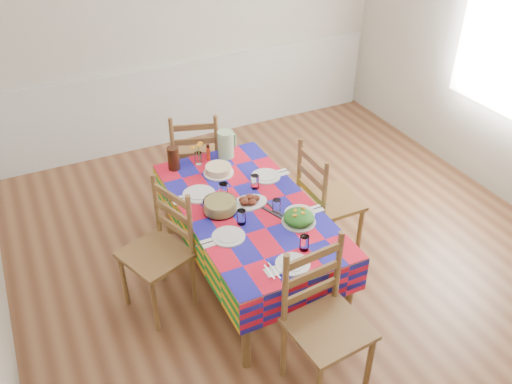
% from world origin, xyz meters
% --- Properties ---
extents(room, '(4.58, 5.08, 2.78)m').
position_xyz_m(room, '(0.00, 0.00, 1.35)').
color(room, brown).
rests_on(room, ground).
extents(wainscot, '(4.41, 0.06, 0.92)m').
position_xyz_m(wainscot, '(0.00, 2.48, 0.49)').
color(wainscot, silver).
rests_on(wainscot, room).
extents(dining_table, '(0.95, 1.76, 0.68)m').
position_xyz_m(dining_table, '(-0.45, 0.07, 0.61)').
color(dining_table, brown).
rests_on(dining_table, room).
extents(setting_near_head, '(0.37, 0.25, 0.11)m').
position_xyz_m(setting_near_head, '(-0.42, -0.61, 0.71)').
color(setting_near_head, silver).
rests_on(setting_near_head, dining_table).
extents(setting_left_near, '(0.42, 0.25, 0.11)m').
position_xyz_m(setting_left_near, '(-0.68, -0.17, 0.71)').
color(setting_left_near, silver).
rests_on(setting_left_near, dining_table).
extents(setting_left_far, '(0.46, 0.27, 0.12)m').
position_xyz_m(setting_left_far, '(-0.67, 0.32, 0.71)').
color(setting_left_far, silver).
rests_on(setting_left_far, dining_table).
extents(setting_right_near, '(0.42, 0.24, 0.11)m').
position_xyz_m(setting_right_near, '(-0.20, -0.15, 0.71)').
color(setting_right_near, silver).
rests_on(setting_right_near, dining_table).
extents(setting_right_far, '(0.45, 0.26, 0.11)m').
position_xyz_m(setting_right_far, '(-0.20, 0.33, 0.71)').
color(setting_right_far, silver).
rests_on(setting_right_far, dining_table).
extents(meat_platter, '(0.28, 0.20, 0.05)m').
position_xyz_m(meat_platter, '(-0.43, 0.09, 0.71)').
color(meat_platter, silver).
rests_on(meat_platter, dining_table).
extents(salad_platter, '(0.25, 0.25, 0.10)m').
position_xyz_m(salad_platter, '(-0.21, -0.27, 0.72)').
color(salad_platter, silver).
rests_on(salad_platter, dining_table).
extents(pasta_bowl, '(0.25, 0.25, 0.09)m').
position_xyz_m(pasta_bowl, '(-0.66, 0.10, 0.73)').
color(pasta_bowl, white).
rests_on(pasta_bowl, dining_table).
extents(cake, '(0.25, 0.25, 0.07)m').
position_xyz_m(cake, '(-0.47, 0.59, 0.72)').
color(cake, silver).
rests_on(cake, dining_table).
extents(serving_utensils, '(0.14, 0.31, 0.01)m').
position_xyz_m(serving_utensils, '(-0.32, -0.04, 0.69)').
color(serving_utensils, black).
rests_on(serving_utensils, dining_table).
extents(flower_vase, '(0.12, 0.10, 0.20)m').
position_xyz_m(flower_vase, '(-0.56, 0.80, 0.77)').
color(flower_vase, white).
rests_on(flower_vase, dining_table).
extents(hot_sauce, '(0.03, 0.03, 0.14)m').
position_xyz_m(hot_sauce, '(-0.46, 0.83, 0.75)').
color(hot_sauce, red).
rests_on(hot_sauce, dining_table).
extents(green_pitcher, '(0.14, 0.14, 0.24)m').
position_xyz_m(green_pitcher, '(-0.31, 0.81, 0.80)').
color(green_pitcher, '#94C087').
rests_on(green_pitcher, dining_table).
extents(tea_pitcher, '(0.10, 0.10, 0.20)m').
position_xyz_m(tea_pitcher, '(-0.77, 0.81, 0.78)').
color(tea_pitcher, black).
rests_on(tea_pitcher, dining_table).
extents(name_card, '(0.07, 0.02, 0.02)m').
position_xyz_m(name_card, '(-0.46, -0.75, 0.69)').
color(name_card, silver).
rests_on(name_card, dining_table).
extents(chair_near, '(0.50, 0.48, 1.04)m').
position_xyz_m(chair_near, '(-0.45, -1.03, 0.51)').
color(chair_near, brown).
rests_on(chair_near, room).
extents(chair_far, '(0.55, 0.53, 1.00)m').
position_xyz_m(chair_far, '(-0.46, 1.17, 0.49)').
color(chair_far, brown).
rests_on(chair_far, room).
extents(chair_left, '(0.55, 0.56, 1.00)m').
position_xyz_m(chair_left, '(-1.14, 0.08, 0.49)').
color(chair_left, brown).
rests_on(chair_left, room).
extents(chair_right, '(0.44, 0.46, 1.03)m').
position_xyz_m(chair_right, '(0.24, 0.07, 0.51)').
color(chair_right, brown).
rests_on(chair_right, room).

